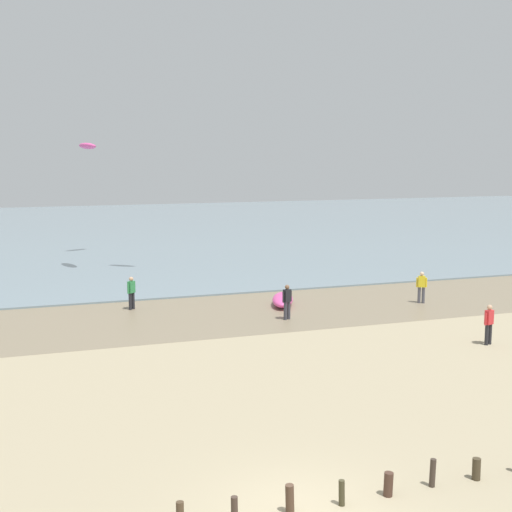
% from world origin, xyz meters
% --- Properties ---
extents(wet_sand_strip, '(120.00, 8.85, 0.01)m').
position_xyz_m(wet_sand_strip, '(0.00, 19.26, 0.00)').
color(wet_sand_strip, '#84755B').
rests_on(wet_sand_strip, ground).
extents(sea, '(160.00, 70.00, 0.10)m').
position_xyz_m(sea, '(0.00, 58.68, 0.05)').
color(sea, gray).
rests_on(sea, ground).
extents(groyne_near, '(12.66, 0.30, 0.70)m').
position_xyz_m(groyne_near, '(1.97, 0.12, 0.31)').
color(groyne_near, '#3D382C').
rests_on(groyne_near, ground).
extents(person_nearest_camera, '(0.55, 0.32, 1.71)m').
position_xyz_m(person_nearest_camera, '(12.75, 10.29, 0.92)').
color(person_nearest_camera, '#232328').
rests_on(person_nearest_camera, ground).
extents(person_mid_beach, '(0.46, 0.40, 1.71)m').
position_xyz_m(person_mid_beach, '(-0.43, 21.74, 0.92)').
color(person_mid_beach, '#232328').
rests_on(person_mid_beach, ground).
extents(person_left_flank, '(0.54, 0.33, 1.71)m').
position_xyz_m(person_left_flank, '(6.36, 17.15, 0.92)').
color(person_left_flank, '#383842').
rests_on(person_left_flank, ground).
extents(person_trailing_behind, '(0.52, 0.36, 1.71)m').
position_xyz_m(person_trailing_behind, '(14.51, 18.28, 0.92)').
color(person_trailing_behind, '#4C4C56').
rests_on(person_trailing_behind, ground).
extents(grounded_kite, '(2.14, 3.18, 0.60)m').
position_xyz_m(grounded_kite, '(7.29, 20.18, 0.30)').
color(grounded_kite, '#E54C99').
rests_on(grounded_kite, ground).
extents(kite_aloft_3, '(1.44, 2.51, 0.56)m').
position_xyz_m(kite_aloft_3, '(-1.26, 33.97, 8.44)').
color(kite_aloft_3, '#E54C99').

